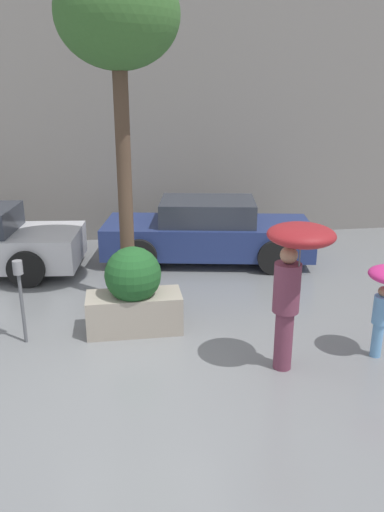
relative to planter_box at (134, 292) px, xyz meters
The scene contains 7 objects.
ground_plane 1.38m from the planter_box, 90.83° to the right, with size 40.00×40.00×0.00m, color slate.
building_facade 5.78m from the planter_box, 90.19° to the left, with size 18.00×0.30×6.00m.
planter_box is the anchor object (origin of this frame).
person_adult 2.61m from the planter_box, 36.90° to the right, with size 0.84×0.84×2.03m.
parked_car_near 3.61m from the planter_box, 61.50° to the left, with size 4.66×2.48×1.35m.
street_tree 4.08m from the planter_box, 92.24° to the left, with size 1.89×1.89×5.45m.
parking_meter 1.65m from the planter_box, behind, with size 0.14×0.14×1.28m.
Camera 1 is at (-0.16, -5.87, 3.57)m, focal length 35.00 mm.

